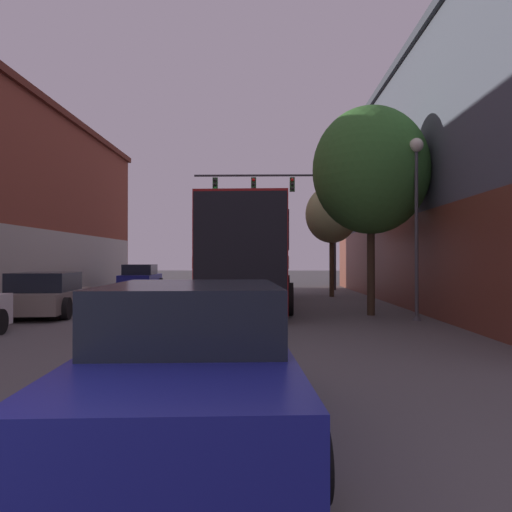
{
  "coord_description": "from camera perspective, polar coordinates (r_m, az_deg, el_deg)",
  "views": [
    {
      "loc": [
        2.61,
        -1.84,
        1.68
      ],
      "look_at": [
        2.26,
        15.16,
        1.83
      ],
      "focal_mm": 35.0,
      "sensor_mm": 36.0,
      "label": 1
    }
  ],
  "objects": [
    {
      "name": "parked_car_left_far",
      "position": [
        27.38,
        -13.04,
        -2.53
      ],
      "size": [
        2.11,
        4.35,
        1.46
      ],
      "rotation": [
        0.0,
        0.0,
        1.63
      ],
      "color": "navy",
      "rests_on": "ground_plane"
    },
    {
      "name": "lane_center_line",
      "position": [
        17.3,
        -7.53,
        -6.05
      ],
      "size": [
        0.14,
        42.35,
        0.01
      ],
      "color": "silver",
      "rests_on": "ground_plane"
    },
    {
      "name": "traffic_signal_gantry",
      "position": [
        28.4,
        3.7,
        6.31
      ],
      "size": [
        8.03,
        0.36,
        6.79
      ],
      "color": "#333338",
      "rests_on": "ground_plane"
    },
    {
      "name": "building_right_storefront",
      "position": [
        22.19,
        24.15,
        7.29
      ],
      "size": [
        7.77,
        26.06,
        9.1
      ],
      "color": "#4C515B",
      "rests_on": "ground_plane"
    },
    {
      "name": "hatchback_foreground",
      "position": [
        5.05,
        -7.37,
        -11.95
      ],
      "size": [
        2.34,
        4.65,
        1.44
      ],
      "rotation": [
        0.0,
        0.0,
        1.64
      ],
      "color": "navy",
      "rests_on": "ground_plane"
    },
    {
      "name": "street_tree_near",
      "position": [
        15.88,
        12.98,
        9.5
      ],
      "size": [
        3.56,
        3.2,
        6.4
      ],
      "color": "#3D2D1E",
      "rests_on": "ground_plane"
    },
    {
      "name": "street_lamp",
      "position": [
        14.68,
        17.86,
        6.22
      ],
      "size": [
        0.39,
        0.39,
        5.09
      ],
      "color": "#47474C",
      "rests_on": "ground_plane"
    },
    {
      "name": "parked_car_left_mid",
      "position": [
        16.58,
        -22.78,
        -4.1
      ],
      "size": [
        2.42,
        4.52,
        1.31
      ],
      "rotation": [
        0.0,
        0.0,
        1.69
      ],
      "color": "slate",
      "rests_on": "ground_plane"
    },
    {
      "name": "street_tree_far",
      "position": [
        23.37,
        8.64,
        4.69
      ],
      "size": [
        2.42,
        2.17,
        5.14
      ],
      "color": "#4C3823",
      "rests_on": "ground_plane"
    },
    {
      "name": "bus",
      "position": [
        19.07,
        -0.26,
        0.43
      ],
      "size": [
        3.13,
        12.5,
        3.54
      ],
      "rotation": [
        0.0,
        0.0,
        1.54
      ],
      "color": "maroon",
      "rests_on": "ground_plane"
    }
  ]
}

